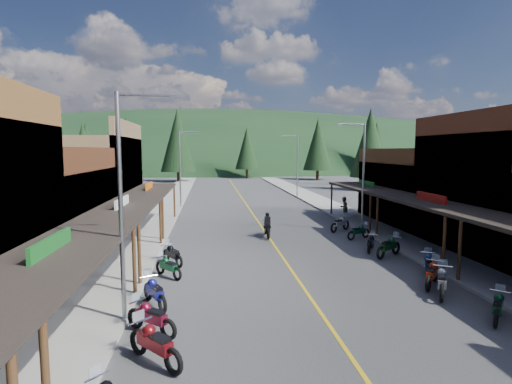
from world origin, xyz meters
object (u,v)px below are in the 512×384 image
object	(u,v)px
pine_6	(436,148)
pine_8	(83,151)
shop_east_3	(424,193)
bike_west_6	(155,291)
pine_9	(376,148)
pine_11	(370,143)
bike_east_4	(498,306)
bike_west_8	(172,254)
bike_east_10	(359,231)
pine_2	(178,140)
pedestrian_east_b	(344,207)
streetlight_2	(362,172)
pine_0	(21,148)
pine_4	(318,144)
streetlight_1	(181,166)
shop_west_3	(80,184)
streetlight_0	(125,197)
bike_west_7	(168,266)
bike_east_7	(428,263)
rider_on_bike	(267,227)
shop_west_2	(22,219)
pine_10	(126,146)
pine_5	(370,142)
streetlight_3	(296,163)
pine_7	(87,145)
bike_east_8	(389,246)
pine_1	(117,145)
bike_east_6	(432,273)
shop_east_2	(511,193)
pine_3	(247,148)
bike_west_5	(151,316)
bike_west_4	(155,342)
bike_east_5	(442,280)
bike_east_11	(340,223)
bike_east_9	(371,242)

from	to	relation	value
pine_6	pine_8	world-z (taller)	pine_6
shop_east_3	bike_west_6	xyz separation A→B (m)	(-19.98, -15.96, -1.90)
pine_9	pine_11	size ratio (longest dim) A/B	0.87
bike_east_4	bike_west_8	bearing A→B (deg)	-172.85
bike_east_10	pine_9	bearing A→B (deg)	129.15
pine_2	pine_9	xyz separation A→B (m)	(34.00, -13.00, -1.61)
bike_west_6	pedestrian_east_b	xyz separation A→B (m)	(13.95, 18.55, 0.42)
streetlight_2	pine_6	distance (m)	68.30
pine_0	pine_4	size ratio (longest dim) A/B	0.88
streetlight_1	pine_8	world-z (taller)	pine_8
shop_west_3	pine_8	xyz separation A→B (m)	(-8.22, 28.70, 2.46)
streetlight_1	pine_0	xyz separation A→B (m)	(-33.05, 40.00, 2.02)
streetlight_0	bike_west_7	world-z (taller)	streetlight_0
shop_east_3	pine_2	xyz separation A→B (m)	(-23.75, 46.70, 5.46)
bike_east_7	rider_on_bike	world-z (taller)	rider_on_bike
shop_west_2	pine_10	size ratio (longest dim) A/B	0.94
pine_5	pine_11	xyz separation A→B (m)	(-14.00, -34.00, -0.80)
shop_east_3	rider_on_bike	distance (m)	14.57
streetlight_3	pine_7	distance (m)	60.34
streetlight_3	bike_west_8	size ratio (longest dim) A/B	3.78
streetlight_3	bike_east_8	distance (m)	29.05
streetlight_1	bike_east_10	xyz separation A→B (m)	(12.95, -16.19, -3.89)
pine_2	pine_7	distance (m)	28.44
pine_9	pedestrian_east_b	bearing A→B (deg)	-117.62
pine_0	pine_1	xyz separation A→B (m)	(16.00, 8.00, 0.75)
bike_east_10	pedestrian_east_b	xyz separation A→B (m)	(1.72, 8.07, 0.48)
streetlight_0	bike_east_7	size ratio (longest dim) A/B	3.82
streetlight_1	pine_2	world-z (taller)	pine_2
bike_east_6	bike_east_10	world-z (taller)	bike_east_6
shop_east_2	pine_11	distance (m)	37.01
shop_east_3	pine_11	bearing A→B (deg)	76.83
pine_0	pine_3	xyz separation A→B (m)	(44.00, 4.00, 0.00)
bike_west_5	bike_east_7	bearing A→B (deg)	-29.42
bike_east_4	bike_east_8	size ratio (longest dim) A/B	0.86
pine_2	bike_west_8	distance (m)	57.55
bike_west_7	pine_4	bearing A→B (deg)	28.30
streetlight_1	bike_west_4	size ratio (longest dim) A/B	3.43
pine_0	bike_west_4	world-z (taller)	pine_0
shop_west_3	bike_east_10	size ratio (longest dim) A/B	5.44
streetlight_2	bike_west_7	world-z (taller)	streetlight_2
bike_east_4	bike_east_5	distance (m)	2.61
pine_3	pine_4	xyz separation A→B (m)	(14.00, -6.00, 0.75)
bike_east_11	pine_3	bearing A→B (deg)	143.29
pine_1	bike_west_5	distance (m)	79.36
bike_west_6	bike_east_11	distance (m)	17.72
bike_east_4	bike_east_10	xyz separation A→B (m)	(-0.07, 13.20, 0.01)
bike_west_5	pine_0	bearing A→B (deg)	65.60
pine_2	pine_9	bearing A→B (deg)	-20.92
bike_east_9	bike_east_10	distance (m)	3.26
pine_5	shop_west_2	bearing A→B (deg)	-124.19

